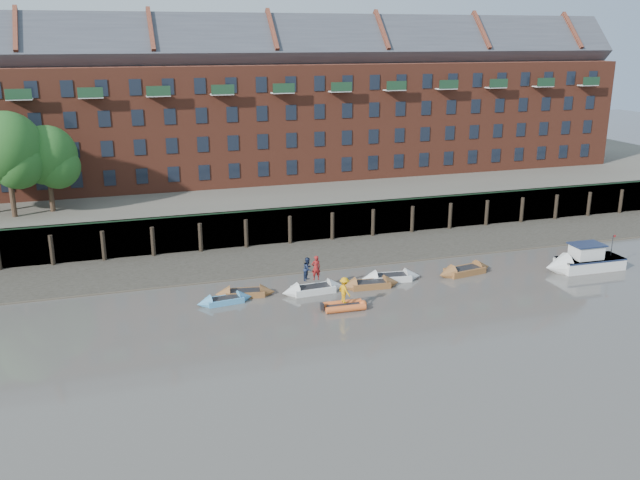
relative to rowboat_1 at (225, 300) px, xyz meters
name	(u,v)px	position (x,y,z in m)	size (l,w,h in m)	color
ground	(414,340)	(10.09, -9.52, -0.20)	(220.00, 220.00, 0.00)	#58524C
foreshore	(324,254)	(10.09, 8.48, -0.20)	(110.00, 8.00, 0.50)	#3D382F
mud_band	(337,266)	(10.09, 5.08, -0.20)	(110.00, 1.60, 0.10)	#4C4336
river_wall	(309,223)	(10.09, 12.86, 1.39)	(110.00, 1.23, 3.30)	#2D2A26
bank_terrace	(274,192)	(10.09, 26.48, 1.40)	(110.00, 28.00, 3.20)	#5E594D
apartment_terrace	(269,87)	(10.09, 27.48, 12.62)	(80.60, 15.56, 20.98)	brown
rowboat_1	(225,300)	(0.00, 0.00, 0.00)	(4.07, 1.59, 1.15)	#4A93C3
rowboat_2	(245,293)	(1.64, 0.91, 0.02)	(4.45, 1.93, 1.25)	brown
rowboat_3	(313,289)	(6.52, 0.08, 0.04)	(4.85, 1.65, 1.39)	silver
rowboat_4	(370,284)	(10.86, -0.19, 0.03)	(4.60, 1.70, 1.31)	brown
rowboat_5	(391,277)	(12.93, 0.72, 0.04)	(4.80, 1.91, 1.36)	silver
rowboat_6	(465,271)	(19.09, 0.36, 0.05)	(5.05, 2.21, 1.42)	brown
rib_tender	(346,306)	(7.71, -3.58, 0.03)	(3.08, 1.54, 0.53)	orange
motor_launch	(578,262)	(28.09, -1.63, 0.50)	(6.72, 2.35, 2.75)	silver
person_rower_a	(316,268)	(6.76, 0.17, 1.65)	(0.67, 0.44, 1.84)	maroon
person_rower_b	(308,269)	(6.17, 0.26, 1.60)	(0.84, 0.66, 1.73)	#19233F
person_rib_crew	(344,290)	(7.62, -3.59, 1.20)	(1.17, 0.67, 1.81)	orange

